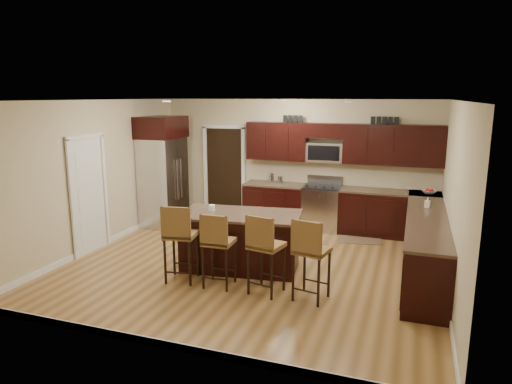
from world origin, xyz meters
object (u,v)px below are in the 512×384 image
at_px(refrigerator, 163,171).
at_px(stool_extra, 310,250).
at_px(stool_left, 179,235).
at_px(island, 241,242).
at_px(stool_mid, 217,242).
at_px(range, 322,208).
at_px(stool_right, 264,245).

distance_m(refrigerator, stool_extra, 4.68).
relative_size(stool_left, refrigerator, 0.51).
bearing_deg(stool_extra, island, 158.65).
bearing_deg(stool_extra, stool_mid, -168.91).
distance_m(range, island, 2.74).
height_order(range, stool_right, stool_right).
relative_size(stool_mid, refrigerator, 0.48).
relative_size(stool_mid, stool_extra, 0.97).
bearing_deg(stool_extra, range, 109.56).
height_order(range, refrigerator, refrigerator).
bearing_deg(refrigerator, stool_right, -40.16).
bearing_deg(island, stool_mid, -99.91).
distance_m(island, stool_extra, 1.61).
relative_size(stool_left, stool_mid, 1.07).
bearing_deg(stool_mid, range, 73.91).
distance_m(stool_left, refrigerator, 3.27).
bearing_deg(refrigerator, stool_extra, -34.99).
height_order(island, stool_extra, stool_extra).
height_order(island, refrigerator, refrigerator).
bearing_deg(stool_mid, stool_left, 178.04).
bearing_deg(stool_right, stool_mid, -168.96).
height_order(stool_left, refrigerator, refrigerator).
xyz_separation_m(stool_left, refrigerator, (-1.84, 2.67, 0.45)).
relative_size(range, stool_left, 0.93).
xyz_separation_m(range, stool_left, (-1.46, -3.47, 0.28)).
distance_m(stool_left, stool_extra, 1.98).
distance_m(island, refrigerator, 3.17).
bearing_deg(refrigerator, range, 13.55).
height_order(stool_right, refrigerator, refrigerator).
bearing_deg(range, stool_right, -92.26).
xyz_separation_m(range, stool_extra, (0.51, -3.46, 0.25)).
distance_m(island, stool_right, 1.13).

